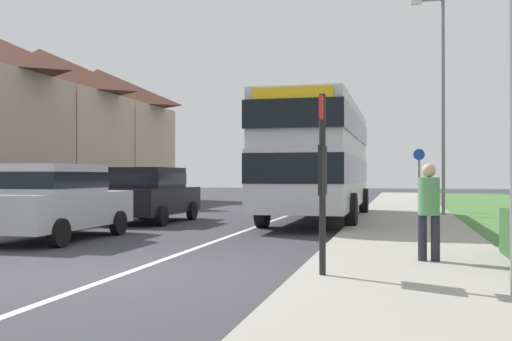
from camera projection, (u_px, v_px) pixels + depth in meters
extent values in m
plane|color=#38383D|center=(121.00, 275.00, 8.85)|extent=(120.00, 120.00, 0.00)
cube|color=silver|center=(252.00, 228.00, 16.63)|extent=(0.14, 60.00, 0.01)
cube|color=#9E998E|center=(408.00, 237.00, 13.69)|extent=(3.20, 68.00, 0.12)
cube|color=#BCBCC1|center=(319.00, 180.00, 19.23)|extent=(2.50, 9.76, 1.65)
cube|color=#BCBCC1|center=(319.00, 131.00, 19.24)|extent=(2.45, 9.57, 1.55)
cube|color=black|center=(319.00, 170.00, 19.23)|extent=(2.52, 9.81, 0.76)
cube|color=black|center=(319.00, 128.00, 19.24)|extent=(2.52, 9.81, 0.72)
cube|color=gold|center=(292.00, 96.00, 14.55)|extent=(2.00, 0.08, 0.44)
cylinder|color=black|center=(297.00, 201.00, 22.46)|extent=(0.30, 1.00, 1.00)
cylinder|color=black|center=(364.00, 202.00, 21.87)|extent=(0.30, 1.00, 1.00)
cylinder|color=black|center=(262.00, 210.00, 16.91)|extent=(0.30, 1.00, 1.00)
cylinder|color=black|center=(351.00, 211.00, 16.32)|extent=(0.30, 1.00, 1.00)
cube|color=#B7B7BC|center=(56.00, 210.00, 13.69)|extent=(1.83, 4.24, 0.79)
cube|color=#B7B7BC|center=(51.00, 179.00, 13.49)|extent=(1.61, 2.33, 0.64)
cube|color=black|center=(51.00, 180.00, 13.49)|extent=(1.65, 2.36, 0.36)
cylinder|color=black|center=(54.00, 222.00, 15.17)|extent=(0.20, 0.60, 0.60)
cylinder|color=black|center=(118.00, 223.00, 14.75)|extent=(0.20, 0.60, 0.60)
cylinder|color=black|center=(59.00, 233.00, 12.19)|extent=(0.20, 0.60, 0.60)
cube|color=black|center=(151.00, 200.00, 18.76)|extent=(1.82, 4.19, 0.78)
cube|color=black|center=(149.00, 178.00, 18.56)|extent=(1.60, 2.30, 0.64)
cube|color=black|center=(149.00, 179.00, 18.56)|extent=(1.64, 2.33, 0.36)
cylinder|color=black|center=(142.00, 210.00, 20.23)|extent=(0.20, 0.60, 0.60)
cylinder|color=black|center=(192.00, 211.00, 19.81)|extent=(0.20, 0.60, 0.60)
cylinder|color=black|center=(106.00, 215.00, 17.71)|extent=(0.20, 0.60, 0.60)
cylinder|color=black|center=(162.00, 216.00, 17.29)|extent=(0.20, 0.60, 0.60)
cylinder|color=#23232D|center=(422.00, 242.00, 9.49)|extent=(0.14, 0.14, 0.85)
cylinder|color=#23232D|center=(435.00, 242.00, 9.44)|extent=(0.14, 0.14, 0.85)
cylinder|color=#518C56|center=(429.00, 196.00, 9.47)|extent=(0.34, 0.34, 0.60)
sphere|color=tan|center=(429.00, 170.00, 9.47)|extent=(0.22, 0.22, 0.22)
cylinder|color=black|center=(322.00, 189.00, 8.16)|extent=(0.09, 0.09, 2.60)
cube|color=red|center=(322.00, 108.00, 8.16)|extent=(0.04, 0.44, 0.32)
cube|color=black|center=(323.00, 170.00, 8.18)|extent=(0.06, 0.52, 0.68)
cylinder|color=slate|center=(419.00, 186.00, 23.45)|extent=(0.08, 0.08, 2.10)
cylinder|color=blue|center=(419.00, 155.00, 23.46)|extent=(0.44, 0.03, 0.44)
cylinder|color=slate|center=(443.00, 107.00, 20.68)|extent=(0.12, 0.12, 7.68)
cube|color=slate|center=(429.00, 0.00, 20.81)|extent=(0.90, 0.10, 0.10)
cube|color=silver|center=(416.00, 2.00, 20.92)|extent=(0.36, 0.20, 0.14)
cube|color=#C1A88E|center=(39.00, 150.00, 29.58)|extent=(7.61, 5.74, 5.48)
pyramid|color=brown|center=(39.00, 72.00, 29.61)|extent=(7.61, 5.74, 2.31)
cube|color=#C1A88E|center=(97.00, 154.00, 35.27)|extent=(7.61, 5.74, 5.48)
pyramid|color=brown|center=(97.00, 88.00, 35.30)|extent=(7.61, 5.74, 2.31)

